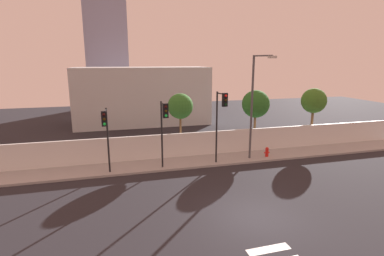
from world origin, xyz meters
TOP-DOWN VIEW (x-y plane):
  - ground_plane at (0.00, 0.00)m, footprint 80.00×80.00m
  - sidewalk at (0.00, 8.20)m, footprint 36.00×2.40m
  - perimeter_wall at (0.00, 9.49)m, footprint 36.00×0.18m
  - traffic_light_left at (-3.10, 6.91)m, footprint 0.35×1.42m
  - traffic_light_center at (0.82, 7.00)m, footprint 0.41×1.30m
  - traffic_light_right at (-6.68, 6.82)m, footprint 0.35×1.55m
  - street_lamp_curbside at (3.52, 7.51)m, footprint 0.83×2.00m
  - fire_hydrant at (4.89, 7.76)m, footprint 0.44×0.26m
  - roadside_tree_leftmost at (-1.11, 10.80)m, footprint 1.99×1.99m
  - roadside_tree_midleft at (5.34, 10.80)m, footprint 2.30×2.30m
  - roadside_tree_midright at (10.96, 10.80)m, footprint 2.19×2.19m
  - low_building_distant at (-2.77, 23.49)m, footprint 15.14×6.00m
  - tower_on_skyline at (-6.49, 35.49)m, footprint 5.89×5.00m

SIDE VIEW (x-z plane):
  - ground_plane at x=0.00m, z-range 0.00..0.00m
  - sidewalk at x=0.00m, z-range 0.00..0.15m
  - fire_hydrant at x=4.89m, z-range 0.18..0.90m
  - perimeter_wall at x=0.00m, z-range 0.15..1.95m
  - traffic_light_right at x=-6.68m, z-range 1.15..5.38m
  - low_building_distant at x=-2.77m, z-range 0.00..6.54m
  - traffic_light_left at x=-3.10m, z-range 1.20..5.73m
  - roadside_tree_midleft at x=5.34m, z-range 1.27..6.16m
  - roadside_tree_leftmost at x=-1.11m, z-range 1.38..6.18m
  - roadside_tree_midright at x=10.96m, z-range 1.33..6.24m
  - traffic_light_center at x=0.82m, z-range 1.29..6.35m
  - street_lamp_curbside at x=3.52m, z-range 0.79..8.28m
  - tower_on_skyline at x=-6.49m, z-range 0.00..22.03m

